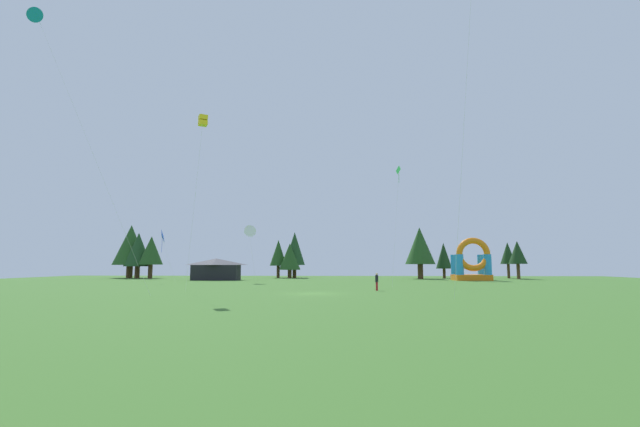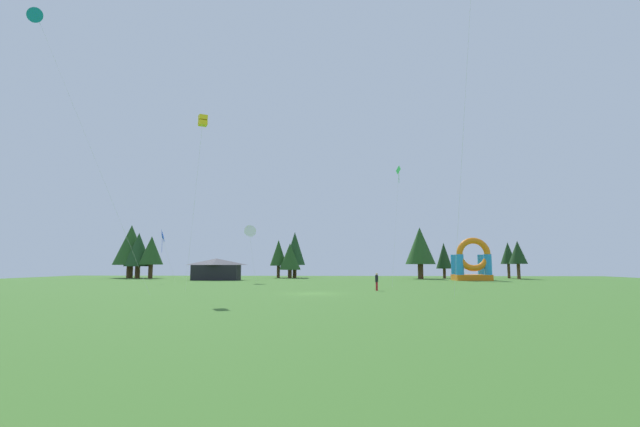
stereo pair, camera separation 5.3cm
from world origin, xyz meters
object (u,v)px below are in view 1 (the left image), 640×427
at_px(kite_yellow_box, 203,121).
at_px(person_far_side, 377,280).
at_px(kite_blue_diamond, 161,237).
at_px(inflatable_orange_dome, 472,265).
at_px(kite_green_diamond, 399,172).
at_px(kite_teal_delta, 38,18).
at_px(kite_white_delta, 249,232).
at_px(festival_tent, 216,269).

xyz_separation_m(kite_yellow_box, person_far_side, (16.20, 6.35, -14.69)).
bearing_deg(kite_blue_diamond, inflatable_orange_dome, 14.60).
relative_size(kite_green_diamond, person_far_side, 8.59).
bearing_deg(kite_teal_delta, kite_green_diamond, 33.94).
bearing_deg(kite_blue_diamond, kite_white_delta, 15.01).
distance_m(kite_white_delta, person_far_side, 26.84).
distance_m(kite_green_diamond, festival_tent, 35.10).
distance_m(kite_teal_delta, festival_tent, 44.49).
bearing_deg(inflatable_orange_dome, kite_green_diamond, -129.47).
height_order(kite_green_diamond, kite_yellow_box, kite_yellow_box).
height_order(kite_teal_delta, inflatable_orange_dome, kite_teal_delta).
distance_m(kite_teal_delta, kite_white_delta, 36.44).
height_order(kite_teal_delta, person_far_side, kite_teal_delta).
xyz_separation_m(kite_green_diamond, inflatable_orange_dome, (13.79, 16.75, -12.07)).
xyz_separation_m(kite_teal_delta, kite_white_delta, (12.16, 30.23, -16.32)).
bearing_deg(kite_green_diamond, festival_tent, 150.88).
bearing_deg(kite_teal_delta, festival_tent, 82.66).
distance_m(kite_blue_diamond, kite_teal_delta, 32.02).
distance_m(kite_teal_delta, kite_yellow_box, 16.02).
height_order(kite_teal_delta, kite_white_delta, kite_teal_delta).
height_order(kite_green_diamond, kite_white_delta, kite_green_diamond).
xyz_separation_m(inflatable_orange_dome, festival_tent, (-42.33, -0.85, -0.77)).
relative_size(kite_teal_delta, kite_yellow_box, 1.50).
bearing_deg(kite_yellow_box, festival_tent, 103.66).
height_order(kite_white_delta, kite_yellow_box, kite_yellow_box).
bearing_deg(festival_tent, kite_yellow_box, -76.34).
relative_size(kite_teal_delta, festival_tent, 3.22).
bearing_deg(kite_white_delta, festival_tent, 131.31).
height_order(kite_yellow_box, person_far_side, kite_yellow_box).
bearing_deg(kite_teal_delta, inflatable_orange_dome, 39.72).
bearing_deg(festival_tent, kite_blue_diamond, -112.51).
xyz_separation_m(kite_white_delta, person_far_side, (17.28, -19.55, -6.28)).
distance_m(kite_green_diamond, person_far_side, 18.48).
relative_size(kite_green_diamond, inflatable_orange_dome, 2.19).
distance_m(kite_white_delta, kite_yellow_box, 27.25).
bearing_deg(kite_blue_diamond, kite_green_diamond, -7.69).
relative_size(kite_green_diamond, kite_teal_delta, 0.62).
bearing_deg(kite_green_diamond, kite_blue_diamond, 172.31).
height_order(person_far_side, inflatable_orange_dome, inflatable_orange_dome).
bearing_deg(kite_green_diamond, kite_white_delta, 160.17).
xyz_separation_m(kite_blue_diamond, kite_teal_delta, (-0.23, -27.02, 17.17)).
height_order(inflatable_orange_dome, festival_tent, inflatable_orange_dome).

